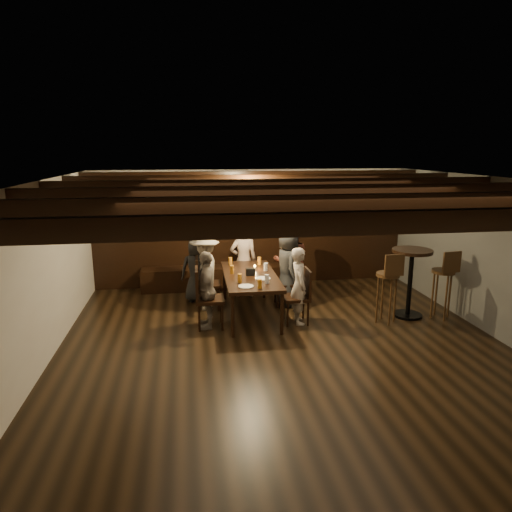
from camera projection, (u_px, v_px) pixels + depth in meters
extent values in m
plane|color=black|center=(287.00, 352.00, 6.47)|extent=(7.00, 7.00, 0.00)
plane|color=black|center=(290.00, 181.00, 5.92)|extent=(7.00, 7.00, 0.00)
plane|color=beige|center=(252.00, 227.00, 9.56)|extent=(6.50, 0.00, 6.50)
plane|color=#494947|center=(506.00, 261.00, 6.67)|extent=(0.00, 7.00, 7.00)
plane|color=beige|center=(36.00, 280.00, 5.71)|extent=(0.00, 7.00, 7.00)
cube|color=black|center=(252.00, 258.00, 9.67)|extent=(6.50, 0.08, 1.10)
cube|color=black|center=(216.00, 278.00, 9.38)|extent=(3.00, 0.45, 0.45)
cube|color=black|center=(214.00, 202.00, 9.22)|extent=(0.62, 0.12, 0.72)
cube|color=black|center=(214.00, 203.00, 9.16)|extent=(0.50, 0.02, 0.58)
cube|color=black|center=(384.00, 222.00, 3.15)|extent=(6.50, 0.10, 0.16)
cube|color=black|center=(332.00, 203.00, 4.26)|extent=(6.50, 0.10, 0.16)
cube|color=black|center=(301.00, 192.00, 5.38)|extent=(6.50, 0.10, 0.16)
cube|color=black|center=(281.00, 184.00, 6.50)|extent=(6.50, 0.10, 0.16)
cube|color=black|center=(267.00, 179.00, 7.61)|extent=(6.50, 0.10, 0.16)
cube|color=black|center=(256.00, 175.00, 8.73)|extent=(6.50, 0.10, 0.16)
sphere|color=#FFE099|center=(108.00, 183.00, 8.33)|extent=(0.07, 0.07, 0.07)
sphere|color=#FFE099|center=(184.00, 183.00, 8.53)|extent=(0.07, 0.07, 0.07)
sphere|color=#FFE099|center=(257.00, 182.00, 8.74)|extent=(0.07, 0.07, 0.07)
sphere|color=#FFE099|center=(326.00, 181.00, 8.94)|extent=(0.07, 0.07, 0.07)
sphere|color=#FFE099|center=(392.00, 180.00, 9.14)|extent=(0.07, 0.07, 0.07)
cube|color=black|center=(250.00, 276.00, 7.74)|extent=(0.91, 1.96, 0.06)
cylinder|color=black|center=(233.00, 316.00, 6.89)|extent=(0.06, 0.06, 0.67)
cylinder|color=black|center=(225.00, 282.00, 8.65)|extent=(0.06, 0.06, 0.67)
cylinder|color=black|center=(282.00, 314.00, 6.99)|extent=(0.06, 0.06, 0.67)
cylinder|color=black|center=(264.00, 281.00, 8.75)|extent=(0.06, 0.06, 0.67)
cube|color=black|center=(208.00, 285.00, 8.14)|extent=(0.44, 0.44, 0.05)
cube|color=black|center=(197.00, 271.00, 8.06)|extent=(0.05, 0.43, 0.47)
cube|color=black|center=(210.00, 299.00, 7.27)|extent=(0.46, 0.46, 0.05)
cube|color=black|center=(197.00, 284.00, 7.18)|extent=(0.05, 0.45, 0.49)
cube|color=black|center=(285.00, 284.00, 8.33)|extent=(0.40, 0.40, 0.05)
cube|color=black|center=(295.00, 271.00, 8.30)|extent=(0.04, 0.39, 0.43)
cube|color=black|center=(296.00, 298.00, 7.46)|extent=(0.42, 0.42, 0.05)
cube|color=black|center=(307.00, 283.00, 7.42)|extent=(0.05, 0.42, 0.45)
imported|color=black|center=(197.00, 270.00, 8.51)|extent=(0.60, 0.39, 1.21)
imported|color=gray|center=(244.00, 261.00, 8.75)|extent=(0.52, 0.35, 1.42)
imported|color=brown|center=(291.00, 261.00, 8.72)|extent=(0.70, 0.55, 1.42)
imported|color=#9D9485|center=(205.00, 271.00, 8.08)|extent=(0.53, 0.91, 1.39)
imported|color=gray|center=(207.00, 290.00, 7.22)|extent=(0.32, 0.74, 1.26)
imported|color=#242527|center=(288.00, 267.00, 8.27)|extent=(0.47, 0.71, 1.43)
imported|color=#B1A396|center=(299.00, 286.00, 7.42)|extent=(0.31, 0.47, 1.27)
cylinder|color=#BF7219|center=(230.00, 261.00, 8.35)|extent=(0.07, 0.07, 0.14)
cylinder|color=#BF7219|center=(259.00, 261.00, 8.37)|extent=(0.07, 0.07, 0.14)
cylinder|color=#BF7219|center=(232.00, 270.00, 7.77)|extent=(0.07, 0.07, 0.14)
cylinder|color=silver|center=(266.00, 267.00, 7.95)|extent=(0.07, 0.07, 0.14)
cylinder|color=#BF7219|center=(240.00, 278.00, 7.25)|extent=(0.07, 0.07, 0.14)
cylinder|color=silver|center=(267.00, 279.00, 7.21)|extent=(0.07, 0.07, 0.14)
cylinder|color=#BF7219|center=(260.00, 284.00, 6.95)|extent=(0.07, 0.07, 0.14)
cylinder|color=white|center=(246.00, 286.00, 7.03)|extent=(0.24, 0.24, 0.01)
cylinder|color=white|center=(263.00, 278.00, 7.46)|extent=(0.24, 0.24, 0.01)
cube|color=black|center=(250.00, 272.00, 7.67)|extent=(0.15, 0.10, 0.12)
cylinder|color=beige|center=(255.00, 268.00, 8.03)|extent=(0.05, 0.05, 0.05)
cylinder|color=black|center=(407.00, 315.00, 7.84)|extent=(0.49, 0.49, 0.04)
cylinder|color=black|center=(410.00, 284.00, 7.71)|extent=(0.08, 0.08, 1.10)
cylinder|color=black|center=(412.00, 251.00, 7.58)|extent=(0.66, 0.66, 0.06)
cylinder|color=#322110|center=(388.00, 275.00, 7.39)|extent=(0.38, 0.38, 0.06)
cube|color=#322110|center=(394.00, 265.00, 7.18)|extent=(0.33, 0.06, 0.35)
cylinder|color=#322110|center=(443.00, 271.00, 7.59)|extent=(0.38, 0.38, 0.06)
cube|color=#322110|center=(452.00, 262.00, 7.38)|extent=(0.33, 0.08, 0.35)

